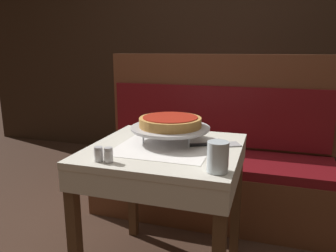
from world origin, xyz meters
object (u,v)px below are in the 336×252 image
Objects in this scene: booth_bench at (211,170)px; pepper_shaker at (108,155)px; pizza_server at (216,144)px; dining_table_front at (165,165)px; water_glass_near at (218,157)px; salt_shaker at (99,154)px; pizza_pan_stand at (170,128)px; deep_dish_pizza at (170,122)px; dining_table_rear at (222,109)px; condiment_caddy at (229,95)px.

booth_bench is 27.06× the size of pepper_shaker.
booth_bench reaches higher than pizza_server.
booth_bench is (0.09, 0.77, -0.30)m from dining_table_front.
pizza_server is 2.07× the size of water_glass_near.
booth_bench is 27.67× the size of salt_shaker.
deep_dish_pizza reaches higher than pizza_pan_stand.
dining_table_rear is 12.03× the size of pepper_shaker.
water_glass_near is 1.96× the size of salt_shaker.
pizza_pan_stand is at bearing 0.00° from deep_dish_pizza.
pizza_server is 0.57m from salt_shaker.
dining_table_front is 6.11× the size of water_glass_near.
dining_table_front is 0.84m from booth_bench.
condiment_caddy reaches higher than dining_table_rear.
pizza_pan_stand is 0.24m from pizza_server.
salt_shaker is (-0.29, -1.06, 0.43)m from booth_bench.
booth_bench is 0.88m from condiment_caddy.
dining_table_rear is 1.88m from salt_shaker.
water_glass_near is 1.80m from condiment_caddy.
condiment_caddy is at bearing 80.39° from salt_shaker.
condiment_caddy reaches higher than water_glass_near.
deep_dish_pizza is at bearing -91.66° from dining_table_rear.
booth_bench reaches higher than deep_dish_pizza.
dining_table_rear is 1.50m from pizza_server.
pepper_shaker is at bearing -98.21° from condiment_caddy.
pizza_pan_stand is at bearing -178.47° from pizza_server.
condiment_caddy reaches higher than pizza_pan_stand.
pizza_pan_stand is 1.28× the size of deep_dish_pizza.
pizza_pan_stand reaches higher than salt_shaker.
pepper_shaker reaches higher than salt_shaker.
pizza_pan_stand is at bearing 61.84° from salt_shaker.
pizza_server is (0.23, 0.09, 0.10)m from dining_table_front.
condiment_caddy is (0.11, 1.53, 0.14)m from dining_table_front.
deep_dish_pizza is 2.63× the size of water_glass_near.
pizza_pan_stand is 0.45m from water_glass_near.
salt_shaker is at bearing -105.39° from booth_bench.
condiment_caddy is at bearing 81.79° from pepper_shaker.
pizza_server is at bearing 100.36° from water_glass_near.
dining_table_front is 11.72× the size of pepper_shaker.
pizza_pan_stand is 0.42m from salt_shaker.
pepper_shaker is at bearing -118.06° from dining_table_front.
booth_bench is at bearing 83.16° from dining_table_front.
dining_table_front is 2.94× the size of pizza_server.
pizza_pan_stand is 2.47× the size of condiment_caddy.
condiment_caddy is at bearing 95.91° from water_glass_near.
water_glass_near is at bearing -48.89° from deep_dish_pizza.
pizza_server is 0.54m from pepper_shaker.
salt_shaker is (-0.49, -0.03, -0.03)m from water_glass_near.
pizza_server is at bearing 44.20° from pepper_shaker.
deep_dish_pizza is 1.93× the size of condiment_caddy.
dining_table_front is 0.18m from pizza_pan_stand.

